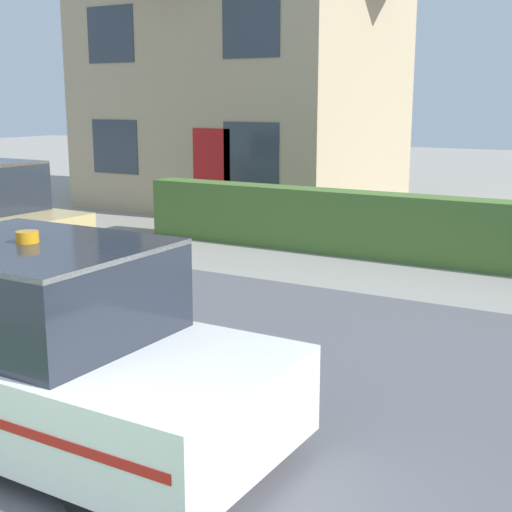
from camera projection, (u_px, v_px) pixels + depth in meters
road_strip at (274, 379)px, 7.05m from camera, size 28.00×6.88×0.01m
garden_hedge at (391, 227)px, 12.34m from camera, size 9.91×0.60×1.14m
police_car at (49, 348)px, 5.72m from camera, size 3.82×1.81×1.69m
house_left at (247, 50)px, 18.53m from camera, size 7.37×6.42×7.84m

